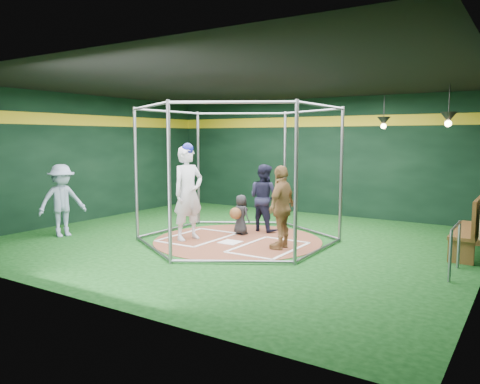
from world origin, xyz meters
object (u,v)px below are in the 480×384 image
Objects in this scene: batter_figure at (188,192)px; dugout_bench at (473,225)px; visitor_leopard at (282,207)px; umpire at (264,198)px.

batter_figure is 6.00m from dugout_bench.
visitor_leopard reaches higher than umpire.
umpire is (-1.24, 1.42, -0.04)m from visitor_leopard.
dugout_bench is at bearing 19.68° from batter_figure.
visitor_leopard is at bearing -154.34° from dugout_bench.
batter_figure reaches higher than umpire.
batter_figure reaches higher than dugout_bench.
umpire is 0.82× the size of dugout_bench.
dugout_bench is at bearing -167.26° from umpire.
umpire is at bearing -177.15° from dugout_bench.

